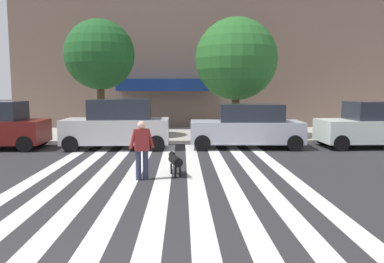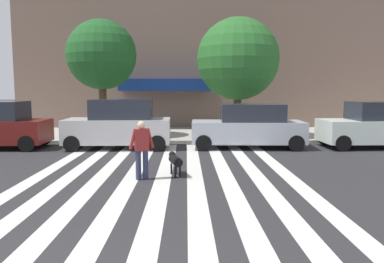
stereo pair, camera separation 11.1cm
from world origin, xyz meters
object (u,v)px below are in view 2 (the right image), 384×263
(parked_car_fourth_in_line, at_px, (372,126))
(street_tree_middle, at_px, (238,59))
(parked_car_behind_first, at_px, (119,125))
(street_tree_nearest, at_px, (102,55))
(parked_car_third_in_line, at_px, (249,127))
(dog_on_leash, at_px, (175,160))
(pedestrian_dog_walker, at_px, (142,147))

(parked_car_fourth_in_line, bearing_deg, street_tree_middle, 153.00)
(parked_car_behind_first, xyz_separation_m, street_tree_middle, (5.38, 2.77, 2.96))
(street_tree_nearest, height_order, street_tree_middle, street_tree_middle)
(parked_car_fourth_in_line, height_order, street_tree_nearest, street_tree_nearest)
(parked_car_fourth_in_line, xyz_separation_m, street_tree_middle, (-5.43, 2.77, 3.03))
(parked_car_behind_first, xyz_separation_m, parked_car_fourth_in_line, (10.81, 0.00, -0.07))
(parked_car_behind_first, distance_m, street_tree_nearest, 4.41)
(parked_car_third_in_line, bearing_deg, parked_car_behind_first, 179.97)
(parked_car_behind_first, xyz_separation_m, parked_car_third_in_line, (5.49, -0.00, -0.09))
(parked_car_third_in_line, xyz_separation_m, parked_car_fourth_in_line, (5.31, 0.00, 0.02))
(street_tree_nearest, bearing_deg, parked_car_third_in_line, -22.53)
(dog_on_leash, bearing_deg, parked_car_third_in_line, 59.72)
(street_tree_nearest, distance_m, street_tree_middle, 6.66)
(parked_car_behind_first, relative_size, parked_car_fourth_in_line, 1.04)
(street_tree_nearest, bearing_deg, street_tree_middle, -0.36)
(parked_car_behind_first, xyz_separation_m, pedestrian_dog_walker, (1.61, -5.61, -0.07))
(parked_car_behind_first, distance_m, dog_on_leash, 5.72)
(parked_car_behind_first, height_order, pedestrian_dog_walker, parked_car_behind_first)
(street_tree_middle, height_order, pedestrian_dog_walker, street_tree_middle)
(parked_car_behind_first, relative_size, pedestrian_dog_walker, 2.69)
(street_tree_middle, xyz_separation_m, pedestrian_dog_walker, (-3.77, -8.37, -3.03))
(street_tree_middle, distance_m, dog_on_leash, 9.09)
(parked_car_third_in_line, distance_m, dog_on_leash, 5.93)
(parked_car_fourth_in_line, relative_size, street_tree_middle, 0.73)
(street_tree_nearest, relative_size, pedestrian_dog_walker, 3.49)
(parked_car_fourth_in_line, relative_size, pedestrian_dog_walker, 2.60)
(parked_car_third_in_line, relative_size, parked_car_fourth_in_line, 1.12)
(pedestrian_dog_walker, bearing_deg, street_tree_middle, 65.76)
(parked_car_behind_first, distance_m, parked_car_third_in_line, 5.49)
(street_tree_middle, bearing_deg, street_tree_nearest, 179.64)
(parked_car_third_in_line, distance_m, street_tree_middle, 4.12)
(parked_car_fourth_in_line, distance_m, street_tree_nearest, 12.82)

